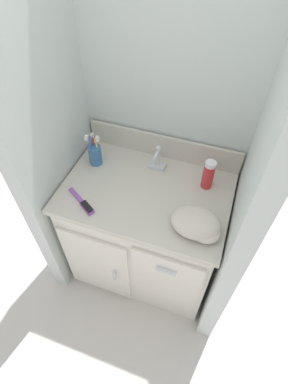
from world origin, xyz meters
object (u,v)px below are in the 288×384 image
object	(u,v)px
shaving_cream_can	(208,175)
hairbrush	(84,204)
toothbrush_cup	(95,154)
hand_towel	(198,224)

from	to	relation	value
shaving_cream_can	hairbrush	world-z (taller)	shaving_cream_can
toothbrush_cup	shaving_cream_can	xyz separation A→B (m)	(0.60, 0.03, 0.02)
toothbrush_cup	shaving_cream_can	bearing A→B (deg)	2.92
hairbrush	hand_towel	xyz separation A→B (m)	(0.54, 0.04, 0.03)
hairbrush	hand_towel	size ratio (longest dim) A/B	0.81
toothbrush_cup	shaving_cream_can	distance (m)	0.60
toothbrush_cup	hand_towel	world-z (taller)	toothbrush_cup
shaving_cream_can	hand_towel	world-z (taller)	shaving_cream_can
shaving_cream_can	hand_towel	xyz separation A→B (m)	(0.02, -0.28, -0.04)
shaving_cream_can	toothbrush_cup	bearing A→B (deg)	-177.08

